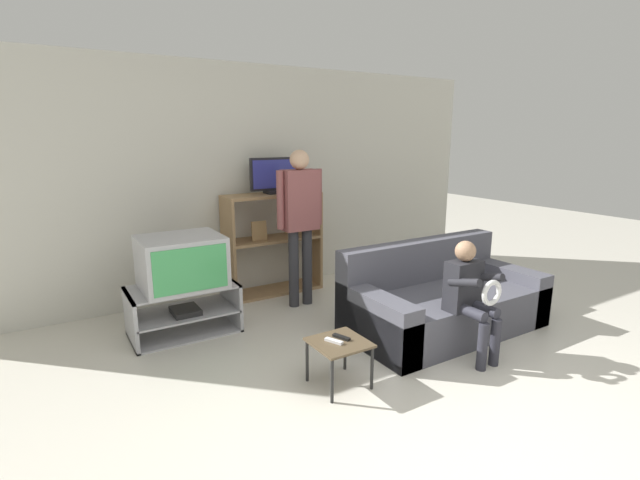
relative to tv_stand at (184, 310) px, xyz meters
name	(u,v)px	position (x,y,z in m)	size (l,w,h in m)	color
ground_plane	(482,441)	(1.10, -2.54, -0.23)	(18.00, 18.00, 0.00)	beige
wall_back	(252,181)	(1.10, 0.88, 1.07)	(6.40, 0.06, 2.60)	beige
tv_stand	(184,310)	(0.00, 0.00, 0.00)	(0.97, 0.56, 0.46)	#A8A8AD
television_main	(181,262)	(0.01, -0.01, 0.47)	(0.72, 0.61, 0.47)	#B2B2B7
media_shelf	(273,243)	(1.23, 0.62, 0.37)	(1.12, 0.39, 1.17)	#9E7A51
television_flat	(274,177)	(1.27, 0.62, 1.14)	(0.59, 0.20, 0.41)	black
snack_table	(339,347)	(0.72, -1.54, 0.08)	(0.39, 0.39, 0.35)	brown
remote_control_black	(341,337)	(0.76, -1.51, 0.13)	(0.04, 0.14, 0.02)	black
remote_control_white	(334,341)	(0.68, -1.53, 0.13)	(0.04, 0.14, 0.02)	silver
couch	(441,301)	(2.15, -1.17, 0.04)	(1.90, 0.94, 0.81)	#4C4C56
person_standing_adult	(300,213)	(1.30, 0.08, 0.80)	(0.53, 0.20, 1.68)	#2D2D33
person_seated_child	(470,292)	(1.89, -1.71, 0.35)	(0.33, 0.43, 0.98)	#2D2D38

